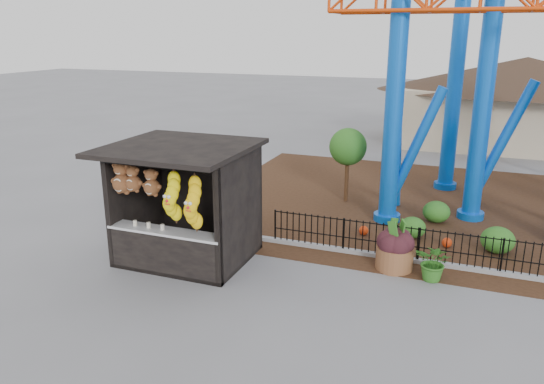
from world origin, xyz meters
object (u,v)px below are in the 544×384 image
(prize_booth, at_px, (181,206))
(potted_plant, at_px, (435,262))
(roller_coaster, at_px, (533,10))
(terracotta_planter, at_px, (394,258))

(prize_booth, bearing_deg, potted_plant, 10.85)
(roller_coaster, bearing_deg, terracotta_planter, -116.18)
(prize_booth, distance_m, roller_coaster, 11.98)
(prize_booth, bearing_deg, terracotta_planter, 16.11)
(roller_coaster, distance_m, potted_plant, 8.74)
(prize_booth, relative_size, terracotta_planter, 3.71)
(prize_booth, height_order, roller_coaster, roller_coaster)
(prize_booth, distance_m, potted_plant, 6.47)
(potted_plant, bearing_deg, terracotta_planter, 179.54)
(prize_booth, height_order, terracotta_planter, prize_booth)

